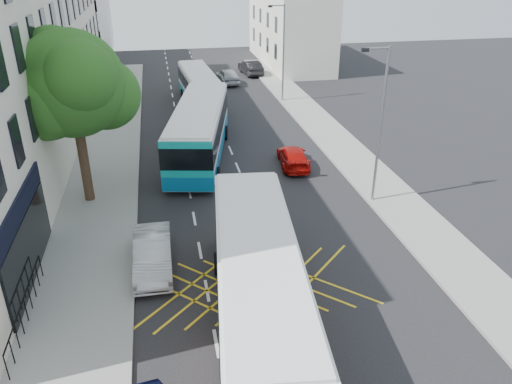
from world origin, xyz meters
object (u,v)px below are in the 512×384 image
bus_near (258,285)px  distant_car_silver (228,76)px  red_hatchback (293,157)px  distant_car_grey (199,78)px  bus_far (200,88)px  bus_mid (199,130)px  lamp_near (379,119)px  distant_car_dark (251,67)px  lamp_far (282,48)px  parked_car_silver (153,254)px  street_tree (71,85)px

bus_near → distant_car_silver: (4.11, 35.89, -1.04)m
red_hatchback → distant_car_grey: bearing=-74.2°
bus_near → distant_car_grey: bearing=94.2°
bus_far → bus_mid: bearing=-99.3°
bus_far → distant_car_grey: size_ratio=2.02×
lamp_near → distant_car_dark: bearing=91.3°
lamp_far → distant_car_silver: bearing=116.2°
bus_far → distant_car_dark: bus_far is taller
bus_far → parked_car_silver: 24.51m
bus_mid → distant_car_silver: bus_mid is taller
lamp_near → distant_car_grey: bearing=103.4°
street_tree → distant_car_dark: size_ratio=1.92×
street_tree → red_hatchback: 13.49m
red_hatchback → distant_car_dark: bearing=-88.7°
lamp_near → bus_near: bearing=-133.0°
red_hatchback → bus_near: bearing=76.1°
bus_near → lamp_far: bearing=80.8°
lamp_near → parked_car_silver: lamp_near is taller
street_tree → distant_car_grey: bearing=71.6°
parked_car_silver → distant_car_grey: 31.86m
bus_mid → distant_car_grey: bus_mid is taller
street_tree → bus_far: size_ratio=0.84×
bus_far → distant_car_silver: 8.23m
lamp_near → bus_far: size_ratio=0.76×
bus_near → red_hatchback: bus_near is taller
bus_near → parked_car_silver: size_ratio=2.80×
distant_car_grey → distant_car_dark: distant_car_dark is taller
bus_far → parked_car_silver: bus_far is taller
bus_mid → distant_car_silver: size_ratio=2.86×
bus_far → distant_car_silver: bus_far is taller
lamp_near → red_hatchback: (-2.77, 5.60, -4.02)m
red_hatchback → distant_car_silver: (-0.93, 21.91, 0.15)m
parked_car_silver → bus_far: bearing=80.6°
parked_car_silver → distant_car_dark: (10.73, 35.06, 0.03)m
lamp_far → distant_car_dark: (-0.70, 11.03, -3.86)m
bus_near → distant_car_silver: bus_near is taller
lamp_far → distant_car_silver: (-3.70, 7.52, -3.87)m
distant_car_grey → distant_car_silver: size_ratio=1.18×
distant_car_dark → bus_near: bearing=72.7°
distant_car_dark → lamp_near: bearing=84.2°
bus_mid → red_hatchback: 6.23m
lamp_near → bus_mid: bearing=135.1°
lamp_far → bus_far: lamp_far is taller
bus_near → distant_car_grey: (1.26, 35.83, -1.06)m
lamp_far → bus_far: 7.77m
street_tree → parked_car_silver: size_ratio=2.01×
distant_car_grey → bus_mid: bearing=-93.5°
red_hatchback → distant_car_dark: 25.51m
lamp_near → distant_car_silver: lamp_near is taller
lamp_far → distant_car_dark: size_ratio=1.75×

